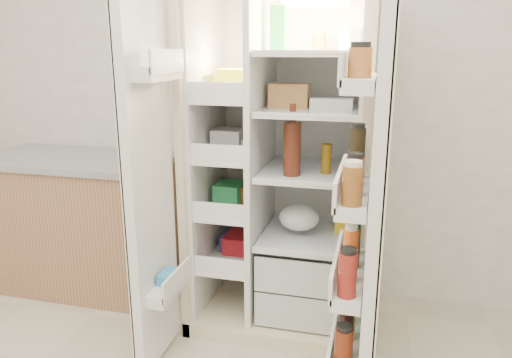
# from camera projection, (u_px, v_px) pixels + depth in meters

# --- Properties ---
(wall_back) EXTENTS (4.00, 0.02, 2.70)m
(wall_back) POSITION_uv_depth(u_px,v_px,m) (269.00, 75.00, 2.89)
(wall_back) COLOR white
(wall_back) RESTS_ON floor
(refrigerator) EXTENTS (0.92, 0.70, 1.80)m
(refrigerator) POSITION_uv_depth(u_px,v_px,m) (286.00, 190.00, 2.68)
(refrigerator) COLOR beige
(refrigerator) RESTS_ON floor
(freezer_door) EXTENTS (0.15, 0.40, 1.72)m
(freezer_door) POSITION_uv_depth(u_px,v_px,m) (150.00, 188.00, 2.20)
(freezer_door) COLOR silver
(freezer_door) RESTS_ON floor
(fridge_door) EXTENTS (0.17, 0.58, 1.72)m
(fridge_door) POSITION_uv_depth(u_px,v_px,m) (371.00, 217.00, 1.88)
(fridge_door) COLOR silver
(fridge_door) RESTS_ON floor
(kitchen_counter) EXTENTS (1.18, 0.63, 0.85)m
(kitchen_counter) POSITION_uv_depth(u_px,v_px,m) (82.00, 221.00, 3.11)
(kitchen_counter) COLOR #A77453
(kitchen_counter) RESTS_ON floor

